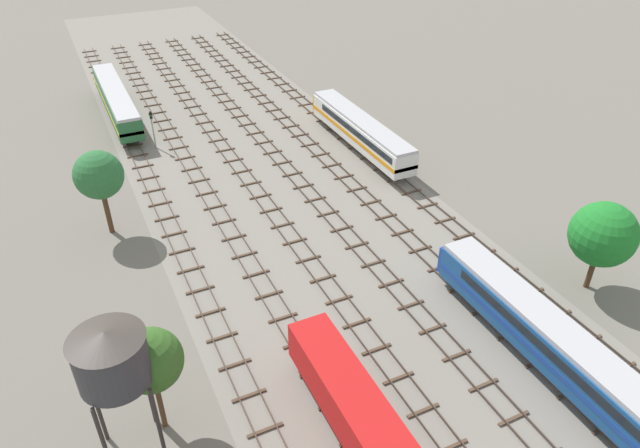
# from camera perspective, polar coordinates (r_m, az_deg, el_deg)

# --- Properties ---
(ground_plane) EXTENTS (480.00, 480.00, 0.00)m
(ground_plane) POSITION_cam_1_polar(r_m,az_deg,el_deg) (58.91, -2.85, 2.09)
(ground_plane) COLOR slate
(ballast_bed) EXTENTS (28.44, 176.00, 0.01)m
(ballast_bed) POSITION_cam_1_polar(r_m,az_deg,el_deg) (58.91, -2.85, 2.09)
(ballast_bed) COLOR gray
(ballast_bed) RESTS_ON ground
(track_far_left) EXTENTS (2.40, 126.00, 0.29)m
(track_far_left) POSITION_cam_1_polar(r_m,az_deg,el_deg) (56.95, -14.63, -0.14)
(track_far_left) COLOR #47382D
(track_far_left) RESTS_ON ground
(track_left) EXTENTS (2.40, 126.00, 0.29)m
(track_left) POSITION_cam_1_polar(r_m,az_deg,el_deg) (57.73, -9.95, 1.01)
(track_left) COLOR #47382D
(track_left) RESTS_ON ground
(track_centre_left) EXTENTS (2.40, 126.00, 0.29)m
(track_centre_left) POSITION_cam_1_polar(r_m,az_deg,el_deg) (58.90, -5.42, 2.12)
(track_centre_left) COLOR #47382D
(track_centre_left) RESTS_ON ground
(track_centre) EXTENTS (2.40, 126.00, 0.29)m
(track_centre) POSITION_cam_1_polar(r_m,az_deg,el_deg) (60.45, -1.09, 3.17)
(track_centre) COLOR #47382D
(track_centre) RESTS_ON ground
(track_centre_right) EXTENTS (2.40, 126.00, 0.29)m
(track_centre_right) POSITION_cam_1_polar(r_m,az_deg,el_deg) (62.35, 3.01, 4.14)
(track_centre_right) COLOR #47382D
(track_centre_right) RESTS_ON ground
(track_right) EXTENTS (2.40, 126.00, 0.29)m
(track_right) POSITION_cam_1_polar(r_m,az_deg,el_deg) (64.56, 6.86, 5.03)
(track_right) COLOR #47382D
(track_right) RESTS_ON ground
(diesel_railcar_centre_right_nearest) EXTENTS (2.96, 20.50, 3.80)m
(diesel_railcar_centre_right_nearest) POSITION_cam_1_polar(r_m,az_deg,el_deg) (43.03, 21.34, -10.12)
(diesel_railcar_centre_right_nearest) COLOR #194C8C
(diesel_railcar_centre_right_nearest) RESTS_ON ground
(freight_boxcar_left_near) EXTENTS (2.87, 14.00, 3.60)m
(freight_boxcar_left_near) POSITION_cam_1_polar(r_m,az_deg,el_deg) (36.22, 3.51, -17.82)
(freight_boxcar_left_near) COLOR red
(freight_boxcar_left_near) RESTS_ON ground
(diesel_railcar_right_mid) EXTENTS (2.96, 20.50, 3.80)m
(diesel_railcar_right_mid) POSITION_cam_1_polar(r_m,az_deg,el_deg) (68.62, 4.06, 9.29)
(diesel_railcar_right_mid) COLOR white
(diesel_railcar_right_mid) RESTS_ON ground
(passenger_coach_far_left_midfar) EXTENTS (2.96, 22.00, 3.80)m
(passenger_coach_far_left_midfar) POSITION_cam_1_polar(r_m,az_deg,el_deg) (81.91, -19.57, 11.58)
(passenger_coach_far_left_midfar) COLOR #286638
(passenger_coach_far_left_midfar) RESTS_ON ground
(water_tower) EXTENTS (4.17, 4.17, 9.68)m
(water_tower) POSITION_cam_1_polar(r_m,az_deg,el_deg) (33.39, -20.04, -12.36)
(water_tower) COLOR #2D2826
(water_tower) RESTS_ON ground
(signal_post_near) EXTENTS (0.28, 0.47, 4.75)m
(signal_post_near) POSITION_cam_1_polar(r_m,az_deg,el_deg) (71.59, -16.31, 9.46)
(signal_post_near) COLOR gray
(signal_post_near) RESTS_ON ground
(lineside_tree_0) EXTENTS (4.41, 4.41, 8.32)m
(lineside_tree_0) POSITION_cam_1_polar(r_m,az_deg,el_deg) (54.96, -21.10, 4.53)
(lineside_tree_0) COLOR #4C331E
(lineside_tree_0) RESTS_ON ground
(lineside_tree_1) EXTENTS (5.22, 5.22, 7.87)m
(lineside_tree_1) POSITION_cam_1_polar(r_m,az_deg,el_deg) (50.00, 26.27, -0.94)
(lineside_tree_1) COLOR #4C331E
(lineside_tree_1) RESTS_ON ground
(lineside_tree_3) EXTENTS (3.87, 3.87, 7.79)m
(lineside_tree_3) POSITION_cam_1_polar(r_m,az_deg,el_deg) (35.44, -16.48, -12.87)
(lineside_tree_3) COLOR #4C331E
(lineside_tree_3) RESTS_ON ground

